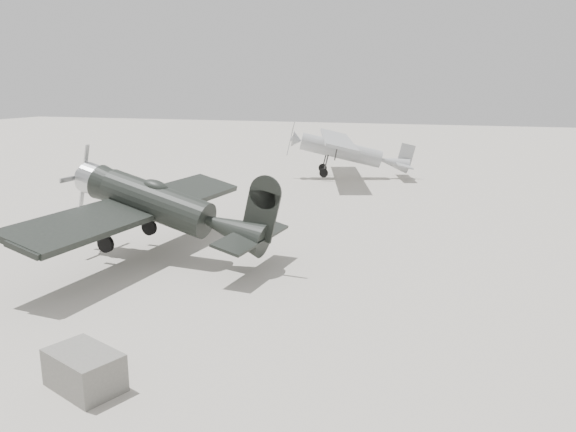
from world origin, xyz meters
The scene contains 4 objects.
ground centered at (0.00, 0.00, 0.00)m, with size 160.00×160.00×0.00m, color #ADA89A.
lowwing_monoplane centered at (-3.51, 0.48, 2.02)m, with size 8.49×11.86×3.83m.
highwing_monoplane centered at (-1.28, 21.27, 2.17)m, with size 8.77×12.21×3.47m.
equipment_block centered at (-0.51, -8.32, 0.42)m, with size 1.70×1.06×0.85m, color slate.
Camera 1 is at (7.14, -17.45, 6.44)m, focal length 35.00 mm.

